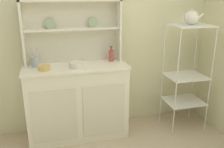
# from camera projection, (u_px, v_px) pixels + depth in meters

# --- Properties ---
(wall_back) EXTENTS (3.84, 0.05, 2.50)m
(wall_back) POSITION_uv_depth(u_px,v_px,m) (80.00, 27.00, 2.89)
(wall_back) COLOR beige
(wall_back) RESTS_ON ground
(hutch_cabinet) EXTENTS (1.15, 0.45, 0.87)m
(hutch_cabinet) POSITION_uv_depth(u_px,v_px,m) (77.00, 101.00, 2.88)
(hutch_cabinet) COLOR silver
(hutch_cabinet) RESTS_ON ground
(hutch_shelf_unit) EXTENTS (1.08, 0.18, 0.70)m
(hutch_shelf_unit) POSITION_uv_depth(u_px,v_px,m) (72.00, 26.00, 2.77)
(hutch_shelf_unit) COLOR silver
(hutch_shelf_unit) RESTS_ON hutch_cabinet
(bakers_rack) EXTENTS (0.45, 0.38, 1.29)m
(bakers_rack) POSITION_uv_depth(u_px,v_px,m) (187.00, 68.00, 2.96)
(bakers_rack) COLOR silver
(bakers_rack) RESTS_ON ground
(bowl_mixing_large) EXTENTS (0.13, 0.13, 0.05)m
(bowl_mixing_large) POSITION_uv_depth(u_px,v_px,m) (44.00, 68.00, 2.59)
(bowl_mixing_large) COLOR #DBB760
(bowl_mixing_large) RESTS_ON hutch_cabinet
(bowl_floral_medium) EXTENTS (0.15, 0.15, 0.06)m
(bowl_floral_medium) POSITION_uv_depth(u_px,v_px,m) (76.00, 65.00, 2.67)
(bowl_floral_medium) COLOR silver
(bowl_floral_medium) RESTS_ON hutch_cabinet
(jam_bottle) EXTENTS (0.06, 0.06, 0.18)m
(jam_bottle) POSITION_uv_depth(u_px,v_px,m) (111.00, 55.00, 2.91)
(jam_bottle) COLOR #B74C47
(jam_bottle) RESTS_ON hutch_cabinet
(utensil_jar) EXTENTS (0.08, 0.08, 0.24)m
(utensil_jar) POSITION_uv_depth(u_px,v_px,m) (35.00, 61.00, 2.70)
(utensil_jar) COLOR #B2B7C6
(utensil_jar) RESTS_ON hutch_cabinet
(porcelain_teapot) EXTENTS (0.25, 0.16, 0.18)m
(porcelain_teapot) POSITION_uv_depth(u_px,v_px,m) (192.00, 18.00, 2.78)
(porcelain_teapot) COLOR white
(porcelain_teapot) RESTS_ON bakers_rack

